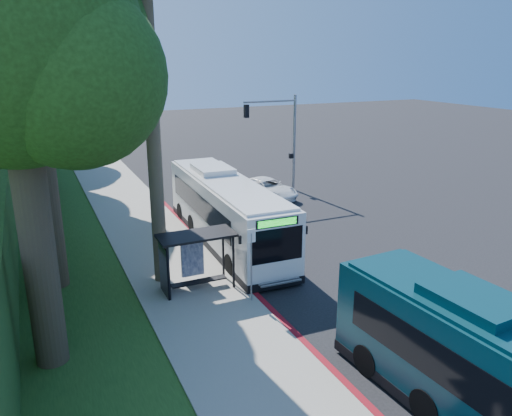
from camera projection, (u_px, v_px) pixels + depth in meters
name	position (u px, v px, depth m)	size (l,w,h in m)	color
ground	(305.00, 243.00, 26.81)	(140.00, 140.00, 0.00)	black
sidewalk	(172.00, 265.00, 23.87)	(4.50, 70.00, 0.12)	gray
red_curb	(250.00, 289.00, 21.32)	(0.25, 30.00, 0.13)	maroon
grass_verge	(40.00, 248.00, 25.94)	(8.00, 70.00, 0.06)	#234719
bus_shelter	(190.00, 251.00, 20.90)	(3.20, 1.51, 2.55)	black
stop_sign_pole	(251.00, 255.00, 19.70)	(0.35, 0.06, 3.17)	gray
traffic_signal_pole	(282.00, 132.00, 35.72)	(4.10, 0.30, 7.00)	gray
tree_0	(24.00, 12.00, 18.56)	(8.40, 8.00, 15.70)	#382B1E
tree_2	(31.00, 42.00, 32.86)	(8.82, 8.40, 15.12)	#382B1E
tree_4	(33.00, 55.00, 47.17)	(8.40, 8.00, 14.14)	#382B1E
tree_5	(42.00, 62.00, 54.74)	(7.35, 7.00, 12.86)	#382B1E
tree_6	(15.00, 53.00, 13.58)	(7.56, 7.20, 13.74)	#382B1E
white_bus	(225.00, 209.00, 26.42)	(3.11, 12.74, 3.77)	silver
pickup	(267.00, 188.00, 35.09)	(2.29, 4.96, 1.38)	white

